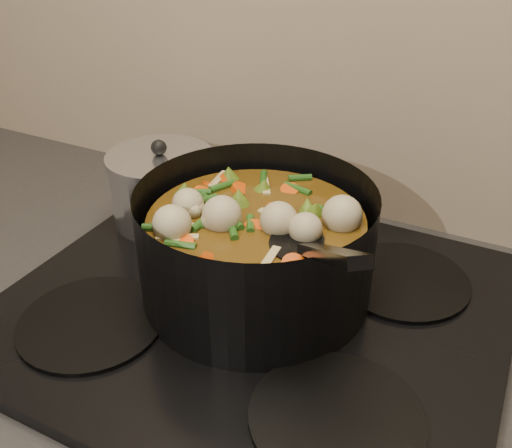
% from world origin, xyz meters
% --- Properties ---
extents(stovetop, '(0.62, 0.54, 0.03)m').
position_xyz_m(stovetop, '(0.00, 1.93, 0.92)').
color(stovetop, black).
rests_on(stovetop, counter).
extents(stockpot, '(0.39, 0.39, 0.22)m').
position_xyz_m(stockpot, '(-0.01, 1.95, 1.00)').
color(stockpot, black).
rests_on(stockpot, stovetop).
extents(saucepan, '(0.17, 0.17, 0.14)m').
position_xyz_m(saucepan, '(-0.23, 2.05, 0.99)').
color(saucepan, silver).
rests_on(saucepan, stovetop).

